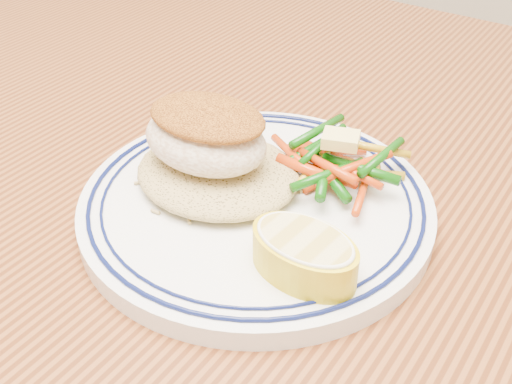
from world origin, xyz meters
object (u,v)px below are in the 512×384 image
object	(u,v)px
plate	(256,204)
rice_pilaf	(218,169)
fish_fillet	(206,134)
lemon_wedge	(304,253)
vegetable_pile	(335,164)
dining_table	(262,299)

from	to	relation	value
plate	rice_pilaf	bearing A→B (deg)	-179.56
plate	fish_fillet	size ratio (longest dim) A/B	2.64
fish_fillet	lemon_wedge	xyz separation A→B (m)	(0.11, -0.04, -0.03)
plate	fish_fillet	distance (m)	0.06
plate	rice_pilaf	distance (m)	0.04
fish_fillet	vegetable_pile	distance (m)	0.10
rice_pilaf	fish_fillet	size ratio (longest dim) A/B	1.29
plate	lemon_wedge	distance (m)	0.08
plate	vegetable_pile	distance (m)	0.06
rice_pilaf	lemon_wedge	distance (m)	0.11
vegetable_pile	lemon_wedge	world-z (taller)	same
dining_table	vegetable_pile	world-z (taller)	vegetable_pile
rice_pilaf	lemon_wedge	bearing A→B (deg)	-24.97
dining_table	rice_pilaf	bearing A→B (deg)	-158.75
fish_fillet	lemon_wedge	bearing A→B (deg)	-22.29
rice_pilaf	lemon_wedge	world-z (taller)	lemon_wedge
dining_table	plate	distance (m)	0.11
dining_table	rice_pilaf	size ratio (longest dim) A/B	12.35
rice_pilaf	fish_fillet	bearing A→B (deg)	-158.89
rice_pilaf	lemon_wedge	size ratio (longest dim) A/B	1.64
dining_table	lemon_wedge	distance (m)	0.16
dining_table	rice_pilaf	world-z (taller)	rice_pilaf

